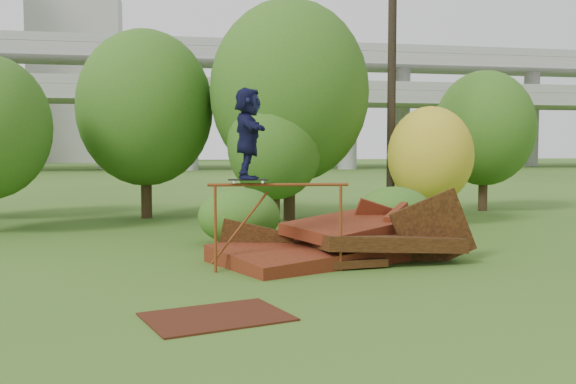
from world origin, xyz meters
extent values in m
plane|color=#2D5116|center=(0.00, 0.00, 0.00)|extent=(240.00, 240.00, 0.00)
cube|color=#49160D|center=(-0.04, 2.99, 0.18)|extent=(4.73, 3.86, 0.68)
cube|color=black|center=(1.46, 2.69, 0.42)|extent=(3.22, 2.13, 0.61)
cube|color=#49160D|center=(0.76, 3.19, 0.70)|extent=(3.08, 2.83, 0.54)
cube|color=black|center=(2.56, 2.49, 0.65)|extent=(1.97, 0.35, 1.92)
cube|color=#49160D|center=(1.76, 3.99, 0.55)|extent=(1.59, 0.43, 1.52)
cube|color=black|center=(-1.24, 3.39, 0.35)|extent=(1.73, 0.56, 1.14)
cube|color=black|center=(0.26, 1.79, 0.12)|extent=(2.03, 0.37, 0.17)
cube|color=#49160D|center=(2.16, 3.69, 0.95)|extent=(1.09, 1.41, 0.39)
cylinder|color=brown|center=(-2.25, 2.11, 0.88)|extent=(0.06, 0.06, 1.75)
cylinder|color=brown|center=(0.23, 1.75, 0.88)|extent=(0.06, 0.06, 1.75)
cylinder|color=brown|center=(-1.01, 1.93, 1.75)|extent=(2.79, 0.47, 0.06)
cube|color=black|center=(-1.60, 2.02, 1.85)|extent=(0.81, 0.32, 0.03)
cylinder|color=silver|center=(-1.90, 1.97, 1.81)|extent=(0.06, 0.04, 0.06)
cylinder|color=silver|center=(-1.87, 2.14, 1.81)|extent=(0.06, 0.04, 0.06)
cylinder|color=silver|center=(-1.34, 1.89, 1.81)|extent=(0.06, 0.04, 0.06)
cylinder|color=silver|center=(-1.31, 2.06, 1.81)|extent=(0.06, 0.04, 0.06)
imported|color=#111336|center=(-1.60, 2.02, 2.77)|extent=(0.64, 1.71, 1.81)
cube|color=#3B180C|center=(-2.55, -1.31, 0.01)|extent=(2.34, 1.94, 0.03)
cylinder|color=black|center=(-3.75, 12.53, 1.05)|extent=(0.38, 0.38, 2.09)
ellipsoid|color=#1F4B14|center=(-3.75, 12.53, 3.87)|extent=(4.74, 4.74, 5.45)
cylinder|color=black|center=(0.37, 9.76, 0.71)|extent=(0.32, 0.32, 1.42)
ellipsoid|color=#1F4B14|center=(0.37, 9.76, 2.59)|extent=(3.10, 3.10, 3.57)
cylinder|color=black|center=(1.05, 10.81, 1.18)|extent=(0.40, 0.40, 2.35)
ellipsoid|color=#1F4B14|center=(1.05, 10.81, 4.37)|extent=(5.38, 5.38, 6.19)
cylinder|color=black|center=(5.32, 8.85, 0.60)|extent=(0.30, 0.30, 1.19)
ellipsoid|color=#A58C19|center=(5.32, 8.85, 2.23)|extent=(2.77, 2.77, 3.18)
cylinder|color=black|center=(9.20, 12.53, 0.89)|extent=(0.35, 0.35, 1.78)
ellipsoid|color=#1F4B14|center=(9.20, 12.53, 3.24)|extent=(3.91, 3.91, 4.49)
ellipsoid|color=#1F4B14|center=(-1.32, 5.71, 0.73)|extent=(2.12, 1.96, 1.47)
ellipsoid|color=#1F4B14|center=(2.70, 5.20, 0.74)|extent=(2.08, 1.91, 1.47)
cylinder|color=black|center=(4.31, 9.76, 4.80)|extent=(0.28, 0.28, 9.60)
cube|color=gray|center=(0.00, 60.00, 8.00)|extent=(160.00, 9.00, 1.40)
cube|color=gray|center=(0.00, 66.00, 13.00)|extent=(160.00, 9.00, 1.40)
cylinder|color=gray|center=(-18.00, 60.00, 4.00)|extent=(2.20, 2.20, 8.00)
cylinder|color=gray|center=(0.00, 60.00, 4.00)|extent=(2.20, 2.20, 8.00)
cylinder|color=gray|center=(18.00, 60.00, 4.00)|extent=(2.20, 2.20, 8.00)
cube|color=#9E9E99|center=(-16.00, 102.00, 14.00)|extent=(14.00, 14.00, 28.00)
camera|label=1|loc=(-3.38, -10.58, 2.50)|focal=40.00mm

